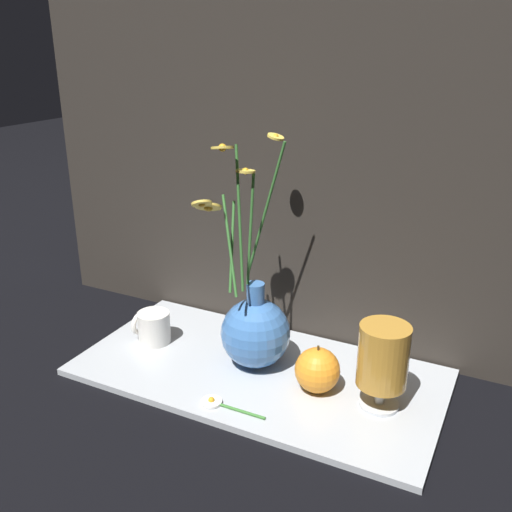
# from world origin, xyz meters

# --- Properties ---
(ground_plane) EXTENTS (6.00, 6.00, 0.00)m
(ground_plane) POSITION_xyz_m (0.00, 0.00, 0.00)
(ground_plane) COLOR black
(shelf) EXTENTS (0.66, 0.33, 0.01)m
(shelf) POSITION_xyz_m (0.00, 0.00, 0.01)
(shelf) COLOR #B2B7BC
(shelf) RESTS_ON ground_plane
(backdrop_wall) EXTENTS (1.16, 0.02, 1.10)m
(backdrop_wall) POSITION_xyz_m (0.00, 0.18, 0.55)
(backdrop_wall) COLOR #2D2823
(backdrop_wall) RESTS_ON ground_plane
(vase_with_flowers) EXTENTS (0.17, 0.17, 0.42)m
(vase_with_flowers) POSITION_xyz_m (-0.01, 0.02, 0.09)
(vase_with_flowers) COLOR #3F72B7
(vase_with_flowers) RESTS_ON shelf
(yellow_mug) EXTENTS (0.07, 0.06, 0.06)m
(yellow_mug) POSITION_xyz_m (-0.23, -0.00, 0.04)
(yellow_mug) COLOR silver
(yellow_mug) RESTS_ON shelf
(tea_glass) EXTENTS (0.08, 0.08, 0.15)m
(tea_glass) POSITION_xyz_m (0.23, -0.01, 0.10)
(tea_glass) COLOR silver
(tea_glass) RESTS_ON shelf
(orange_fruit) EXTENTS (0.08, 0.08, 0.09)m
(orange_fruit) POSITION_xyz_m (0.12, -0.01, 0.05)
(orange_fruit) COLOR orange
(orange_fruit) RESTS_ON shelf
(loose_daisy) EXTENTS (0.12, 0.04, 0.01)m
(loose_daisy) POSITION_xyz_m (-0.01, -0.13, 0.02)
(loose_daisy) COLOR #3D7A33
(loose_daisy) RESTS_ON shelf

